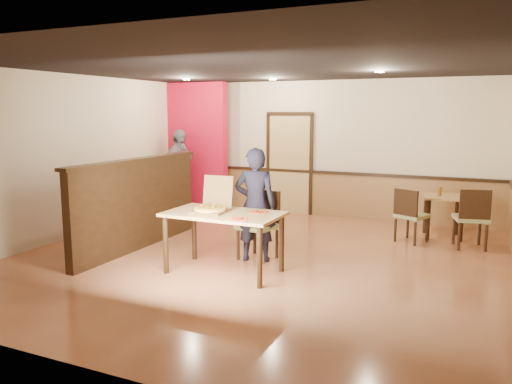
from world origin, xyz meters
TOP-DOWN VIEW (x-y plane):
  - floor at (0.00, 0.00)m, footprint 7.00×7.00m
  - ceiling at (0.00, 0.00)m, footprint 7.00×7.00m
  - wall_back at (0.00, 3.50)m, footprint 7.00×0.00m
  - wall_left at (-3.50, 0.00)m, footprint 0.00×7.00m
  - wainscot_back at (0.00, 3.47)m, footprint 7.00×0.04m
  - chair_rail_back at (0.00, 3.45)m, footprint 7.00×0.06m
  - back_door at (-0.80, 3.46)m, footprint 0.90×0.06m
  - booth_partition at (-2.00, -0.20)m, footprint 0.20×3.10m
  - red_accent_panel at (-2.90, 3.00)m, footprint 1.60×0.20m
  - spot_a at (-2.30, 1.80)m, footprint 0.14×0.14m
  - spot_b at (-0.80, 2.50)m, footprint 0.14×0.14m
  - spot_c at (1.40, 1.50)m, footprint 0.14×0.14m
  - main_table at (-0.17, -0.73)m, footprint 1.56×0.90m
  - diner_chair at (-0.00, 0.11)m, footprint 0.59×0.59m
  - side_chair_left at (1.91, 1.93)m, footprint 0.60×0.60m
  - side_chair_right at (2.85, 1.92)m, footprint 0.59×0.59m
  - side_table at (2.39, 2.54)m, footprint 0.80×0.80m
  - diner at (-0.02, -0.04)m, footprint 0.70×0.56m
  - passerby at (-3.00, 2.55)m, footprint 0.62×1.12m
  - pizza_box at (-0.36, -0.73)m, footprint 0.47×0.54m
  - pizza at (-0.35, -0.78)m, footprint 0.44×0.44m
  - napkin_near at (0.20, -1.01)m, footprint 0.25×0.25m
  - napkin_far at (0.25, -0.51)m, footprint 0.26×0.26m
  - condiment at (2.32, 2.52)m, footprint 0.06×0.06m

SIDE VIEW (x-z plane):
  - floor at x=0.00m, z-range 0.00..0.00m
  - wainscot_back at x=0.00m, z-range 0.00..0.90m
  - side_chair_left at x=1.91m, z-range 0.04..0.95m
  - side_chair_right at x=2.85m, z-range 0.05..1.03m
  - diner_chair at x=0.00m, z-range 0.05..1.05m
  - side_table at x=2.39m, z-range 0.19..0.93m
  - main_table at x=-0.17m, z-range 0.30..1.13m
  - booth_partition at x=-2.00m, z-range 0.01..1.46m
  - condiment at x=2.32m, z-range 0.74..0.89m
  - diner at x=-0.02m, z-range 0.00..1.66m
  - napkin_near at x=0.20m, z-range 0.83..0.84m
  - napkin_far at x=0.25m, z-range 0.83..0.84m
  - pizza at x=-0.35m, z-range 0.86..0.89m
  - pizza_box at x=-0.36m, z-range 0.66..1.12m
  - passerby at x=-3.00m, z-range 0.00..1.80m
  - chair_rail_back at x=0.00m, z-range 0.89..0.95m
  - back_door at x=-0.80m, z-range 0.00..2.10m
  - red_accent_panel at x=-2.90m, z-range 0.01..2.79m
  - wall_back at x=0.00m, z-range -2.10..4.90m
  - wall_left at x=-3.50m, z-range -2.10..4.90m
  - spot_a at x=-2.30m, z-range 2.77..2.79m
  - spot_b at x=-0.80m, z-range 2.77..2.79m
  - spot_c at x=1.40m, z-range 2.77..2.79m
  - ceiling at x=0.00m, z-range 2.80..2.80m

